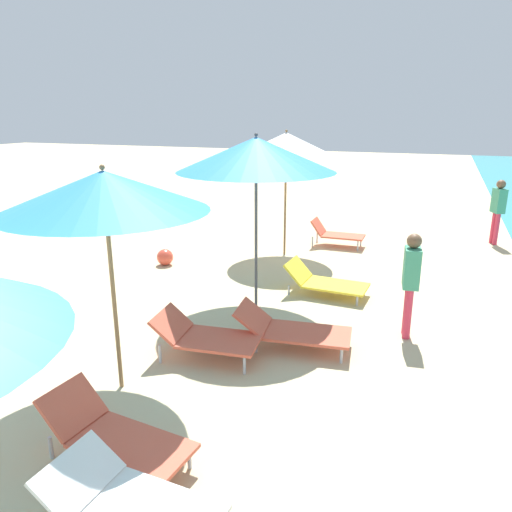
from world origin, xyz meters
The scene contains 12 objects.
lounger_nearest_shoreside centered at (0.87, 1.22, 0.32)m, with size 1.41×0.76×0.57m.
umbrella_second centered at (-0.53, 3.03, 2.38)m, with size 2.28×2.28×2.67m.
lounger_second_shoreside centered at (0.09, 4.05, 0.32)m, with size 1.47×0.86×0.60m.
lounger_second_inland centered at (0.22, 1.91, 0.30)m, with size 1.52×0.72×0.64m.
umbrella_third centered at (0.07, 6.00, 2.56)m, with size 2.55×2.55×2.89m.
lounger_third_shoreside centered at (1.04, 6.94, 0.25)m, with size 1.49×0.75×0.58m.
lounger_third_inland centered at (1.09, 4.74, 0.28)m, with size 1.67×0.87×0.58m.
umbrella_farthest centered at (-0.44, 9.17, 2.51)m, with size 2.20×2.20×2.83m.
lounger_farthest_shoreside centered at (0.52, 10.30, 0.32)m, with size 1.29×0.62×0.66m.
person_walking_near centered at (2.57, 5.71, 0.94)m, with size 0.27×0.39×1.57m.
person_walking_far centered at (4.20, 11.96, 0.98)m, with size 0.34×0.42×1.61m.
beach_ball centered at (-2.60, 7.44, 0.18)m, with size 0.35×0.35×0.35m, color #E54C38.
Camera 1 is at (2.85, -1.22, 3.20)m, focal length 33.91 mm.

